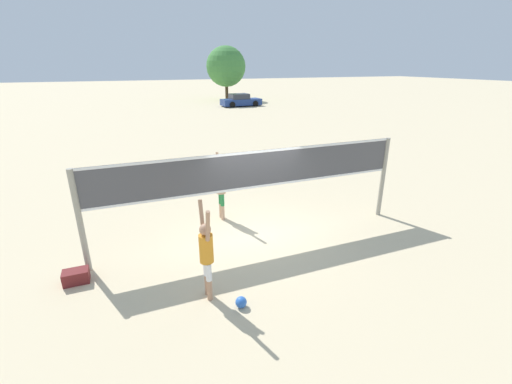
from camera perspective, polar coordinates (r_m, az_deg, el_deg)
ground_plane at (r=9.58m, az=0.00°, el=-7.64°), size 200.00×200.00×0.00m
volleyball_net at (r=8.89m, az=0.00°, el=2.32°), size 8.57×0.14×2.47m
player_spiker at (r=6.89m, az=-8.28°, el=-9.68°), size 0.28×0.69×2.07m
player_blocker at (r=10.38m, az=-5.87°, el=1.05°), size 0.28×0.69×2.06m
volleyball at (r=7.11m, az=-2.51°, el=-17.87°), size 0.23×0.23×0.23m
gear_bag at (r=8.69m, az=-27.80°, el=-12.36°), size 0.53×0.34×0.30m
parked_car_near at (r=39.94m, az=-2.59°, el=14.97°), size 4.54×2.05×1.38m
tree_left_cluster at (r=46.94m, az=-5.02°, el=20.12°), size 5.03×5.03×6.71m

